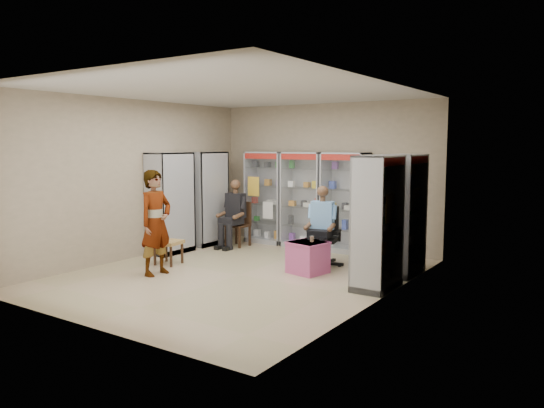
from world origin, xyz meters
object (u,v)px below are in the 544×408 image
Objects in this scene: cabinet_back_left at (267,197)px; woven_stool_b at (169,252)px; cabinet_left_far at (207,198)px; office_chair at (324,236)px; cabinet_back_mid at (304,200)px; cabinet_right_near at (378,223)px; pink_trunk at (308,257)px; standing_man at (156,223)px; cabinet_left_near at (170,203)px; wooden_chair at (238,224)px; seated_shopkeeper at (323,229)px; woven_stool_a at (367,268)px; cabinet_right_far at (404,215)px; cabinet_back_right at (345,203)px.

cabinet_back_left is 4.61× the size of woven_stool_b.
office_chair is (3.07, -0.39, -0.47)m from cabinet_left_far.
cabinet_back_mid is 1.00× the size of cabinet_right_near.
standing_man is (-2.04, -1.49, 0.61)m from pink_trunk.
cabinet_left_near is at bearing 132.11° from woven_stool_b.
seated_shopkeeper is (2.39, -0.64, 0.20)m from wooden_chair.
office_chair is at bearing -47.90° from cabinet_back_mid.
cabinet_right_near and cabinet_left_near have the same top height.
cabinet_right_near is at bearing -46.38° from office_chair.
cabinet_left_near reaches higher than office_chair.
pink_trunk is at bearing -98.39° from seated_shopkeeper.
standing_man is (0.15, -3.46, -0.13)m from cabinet_back_left.
pink_trunk is 2.56m from woven_stool_b.
cabinet_right_near is 1.89× the size of office_chair.
office_chair reaches higher than pink_trunk.
cabinet_back_mid reaches higher than woven_stool_a.
woven_stool_b is at bearing 30.41° from standing_man.
standing_man reaches higher than wooden_chair.
cabinet_left_near is (-4.46, -0.90, 0.00)m from cabinet_right_far.
wooden_chair is at bearing -108.90° from cabinet_back_left.
cabinet_back_mid is 1.00× the size of cabinet_left_near.
standing_man reaches higher than office_chair.
seated_shopkeeper is 3.10× the size of woven_stool_b.
seated_shopkeeper is (3.07, -0.44, -0.33)m from cabinet_left_far.
wooden_chair is 2.74m from pink_trunk.
woven_stool_b is (0.70, -0.77, -0.78)m from cabinet_left_near.
cabinet_back_mid and cabinet_left_near have the same top height.
cabinet_back_mid is 2.10m from cabinet_left_far.
cabinet_left_far is at bearing 87.43° from cabinet_right_far.
cabinet_back_mid is 4.61× the size of woven_stool_b.
cabinet_back_mid is 3.01m from woven_stool_a.
office_chair is 2.88× the size of woven_stool_a.
woven_stool_b is at bearing 42.11° from cabinet_left_near.
cabinet_back_right and cabinet_right_far have the same top height.
seated_shopkeeper is (3.07, 0.66, -0.33)m from cabinet_left_near.
cabinet_right_near is 1.73m from office_chair.
seated_shopkeeper is 2.89m from standing_man.
woven_stool_a is at bearing 7.61° from pink_trunk.
cabinet_back_right is 1.00× the size of cabinet_left_far.
pink_trunk is at bearing -41.95° from cabinet_back_left.
cabinet_left_near is (-2.83, -2.03, 0.00)m from cabinet_back_right.
cabinet_back_mid reaches higher than wooden_chair.
cabinet_right_far is 1.45m from seated_shopkeeper.
woven_stool_b is at bearing 113.93° from cabinet_right_far.
cabinet_right_far is 4.55m from cabinet_left_near.
office_chair is at bearing 82.84° from cabinet_left_far.
cabinet_right_near is 3.62× the size of pink_trunk.
cabinet_left_near is at bearing -177.24° from woven_stool_a.
office_chair is 0.61× the size of standing_man.
cabinet_right_far is (2.58, -1.13, 0.00)m from cabinet_back_mid.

